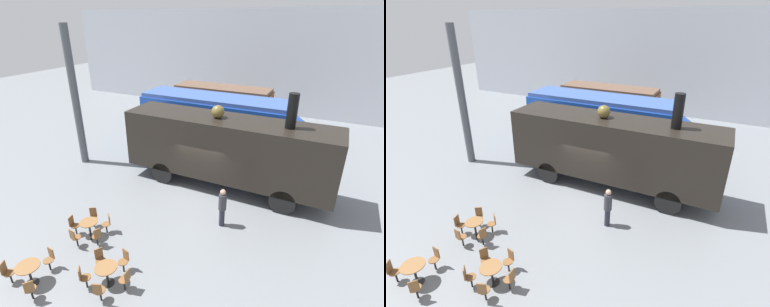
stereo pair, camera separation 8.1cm
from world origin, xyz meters
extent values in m
plane|color=gray|center=(0.00, 0.00, 0.00)|extent=(80.00, 80.00, 0.00)
cube|color=#B2B7C1|center=(0.00, 15.73, 4.50)|extent=(44.00, 0.15, 9.00)
cube|color=brown|center=(-2.19, 8.66, 2.13)|extent=(7.12, 2.41, 2.47)
cube|color=brown|center=(-2.19, 8.66, 3.48)|extent=(6.98, 2.22, 0.24)
cylinder|color=black|center=(-0.05, 7.51, 0.69)|extent=(1.38, 0.12, 1.38)
cylinder|color=black|center=(-0.05, 9.80, 0.69)|extent=(1.38, 0.12, 1.38)
cylinder|color=black|center=(-4.32, 7.51, 0.69)|extent=(1.38, 0.12, 1.38)
cylinder|color=black|center=(-4.32, 9.80, 0.69)|extent=(1.38, 0.12, 1.38)
cube|color=blue|center=(-1.21, 4.72, 2.17)|extent=(9.29, 2.66, 2.90)
cone|color=blue|center=(4.43, 4.72, 2.17)|extent=(2.00, 2.53, 2.53)
cube|color=#3A579D|center=(-1.21, 4.72, 3.74)|extent=(9.11, 2.45, 0.24)
cylinder|color=black|center=(1.57, 3.45, 0.55)|extent=(1.11, 0.12, 1.11)
cylinder|color=black|center=(1.57, 5.99, 0.55)|extent=(1.11, 0.12, 1.11)
cylinder|color=black|center=(-4.00, 3.45, 0.55)|extent=(1.11, 0.12, 1.11)
cylinder|color=black|center=(-4.00, 5.99, 0.55)|extent=(1.11, 0.12, 1.11)
cube|color=black|center=(0.94, 1.12, 2.27)|extent=(10.58, 2.43, 2.98)
cylinder|color=black|center=(3.85, 1.12, 4.54)|extent=(0.46, 0.46, 1.56)
sphere|color=brown|center=(0.41, 1.12, 4.06)|extent=(0.64, 0.64, 0.64)
cylinder|color=black|center=(4.12, -0.03, 0.60)|extent=(1.20, 0.12, 1.20)
cylinder|color=black|center=(4.12, 2.27, 0.60)|extent=(1.20, 0.12, 1.20)
cylinder|color=black|center=(-2.23, -0.03, 0.60)|extent=(1.20, 0.12, 1.20)
cylinder|color=black|center=(-2.23, 2.27, 0.60)|extent=(1.20, 0.12, 1.20)
cylinder|color=black|center=(-0.36, -6.66, 0.01)|extent=(0.44, 0.44, 0.02)
cylinder|color=black|center=(-0.36, -6.66, 0.36)|extent=(0.08, 0.08, 0.68)
cylinder|color=olive|center=(-0.36, -6.66, 0.71)|extent=(0.75, 0.75, 0.03)
cylinder|color=black|center=(-2.68, -7.80, 0.01)|extent=(0.44, 0.44, 0.02)
cylinder|color=black|center=(-2.68, -7.80, 0.38)|extent=(0.08, 0.08, 0.72)
cylinder|color=olive|center=(-2.68, -7.80, 0.76)|extent=(0.79, 0.79, 0.03)
cylinder|color=black|center=(-2.58, -5.11, 0.01)|extent=(0.44, 0.44, 0.02)
cylinder|color=black|center=(-2.58, -5.11, 0.36)|extent=(0.08, 0.08, 0.69)
cylinder|color=olive|center=(-2.58, -5.11, 0.72)|extent=(0.71, 0.71, 0.03)
cylinder|color=black|center=(0.32, -6.61, 0.21)|extent=(0.06, 0.06, 0.42)
cylinder|color=brown|center=(0.32, -6.61, 0.43)|extent=(0.36, 0.36, 0.03)
cube|color=brown|center=(0.47, -6.60, 0.66)|extent=(0.06, 0.29, 0.42)
cylinder|color=black|center=(-0.20, -6.00, 0.21)|extent=(0.06, 0.06, 0.42)
cylinder|color=brown|center=(-0.20, -6.00, 0.43)|extent=(0.36, 0.36, 0.03)
cube|color=brown|center=(-0.16, -5.85, 0.66)|extent=(0.29, 0.11, 0.42)
cylinder|color=black|center=(-0.93, -6.30, 0.21)|extent=(0.06, 0.06, 0.42)
cylinder|color=brown|center=(-0.93, -6.30, 0.43)|extent=(0.36, 0.36, 0.03)
cube|color=brown|center=(-1.06, -6.22, 0.66)|extent=(0.19, 0.27, 0.42)
cylinder|color=black|center=(-0.87, -7.10, 0.21)|extent=(0.06, 0.06, 0.42)
cylinder|color=brown|center=(-0.87, -7.10, 0.43)|extent=(0.36, 0.36, 0.03)
cube|color=brown|center=(-0.99, -7.20, 0.66)|extent=(0.22, 0.25, 0.42)
cylinder|color=black|center=(-0.10, -7.28, 0.21)|extent=(0.06, 0.06, 0.42)
cylinder|color=brown|center=(-0.10, -7.28, 0.43)|extent=(0.36, 0.36, 0.03)
cube|color=brown|center=(-0.04, -7.43, 0.66)|extent=(0.28, 0.15, 0.42)
cylinder|color=black|center=(-3.31, -8.08, 0.21)|extent=(0.06, 0.06, 0.42)
cylinder|color=brown|center=(-3.31, -8.08, 0.43)|extent=(0.36, 0.36, 0.03)
cube|color=brown|center=(-3.45, -8.14, 0.66)|extent=(0.15, 0.28, 0.42)
cylinder|color=black|center=(-2.11, -8.21, 0.21)|extent=(0.06, 0.06, 0.42)
cylinder|color=brown|center=(-2.11, -8.21, 0.43)|extent=(0.36, 0.36, 0.03)
cube|color=brown|center=(-1.99, -8.30, 0.66)|extent=(0.20, 0.26, 0.42)
cylinder|color=black|center=(-2.61, -7.10, 0.21)|extent=(0.06, 0.06, 0.42)
cylinder|color=brown|center=(-2.61, -7.10, 0.43)|extent=(0.36, 0.36, 0.03)
cube|color=brown|center=(-2.59, -6.95, 0.66)|extent=(0.29, 0.07, 0.42)
cylinder|color=black|center=(-3.22, -5.26, 0.21)|extent=(0.06, 0.06, 0.42)
cylinder|color=brown|center=(-3.22, -5.26, 0.43)|extent=(0.36, 0.36, 0.03)
cube|color=brown|center=(-3.37, -5.29, 0.66)|extent=(0.10, 0.29, 0.42)
cylinder|color=black|center=(-2.64, -5.76, 0.21)|extent=(0.06, 0.06, 0.42)
cylinder|color=brown|center=(-2.64, -5.76, 0.43)|extent=(0.36, 0.36, 0.03)
cube|color=brown|center=(-2.65, -5.91, 0.66)|extent=(0.29, 0.07, 0.42)
cylinder|color=black|center=(-1.98, -5.37, 0.21)|extent=(0.06, 0.06, 0.42)
cylinder|color=brown|center=(-1.98, -5.37, 0.43)|extent=(0.36, 0.36, 0.03)
cube|color=brown|center=(-1.84, -5.43, 0.66)|extent=(0.15, 0.28, 0.42)
cylinder|color=black|center=(-2.15, -4.62, 0.21)|extent=(0.06, 0.06, 0.42)
cylinder|color=brown|center=(-2.15, -4.62, 0.43)|extent=(0.36, 0.36, 0.03)
cube|color=brown|center=(-2.05, -4.50, 0.66)|extent=(0.24, 0.22, 0.42)
cylinder|color=black|center=(-2.92, -4.55, 0.21)|extent=(0.06, 0.06, 0.42)
cylinder|color=brown|center=(-2.92, -4.55, 0.43)|extent=(0.36, 0.36, 0.03)
cube|color=brown|center=(-3.00, -4.42, 0.66)|extent=(0.27, 0.18, 0.42)
cylinder|color=#262633|center=(1.98, -2.02, 0.41)|extent=(0.24, 0.24, 0.82)
cylinder|color=#333338|center=(1.98, -2.02, 1.18)|extent=(0.34, 0.34, 0.73)
sphere|color=tan|center=(1.98, -2.02, 1.67)|extent=(0.24, 0.24, 0.24)
cylinder|color=#4C5156|center=(-8.00, 0.16, 4.00)|extent=(0.44, 0.44, 8.00)
camera|label=1|loc=(5.49, -12.07, 8.26)|focal=28.00mm
camera|label=2|loc=(5.56, -12.03, 8.26)|focal=28.00mm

